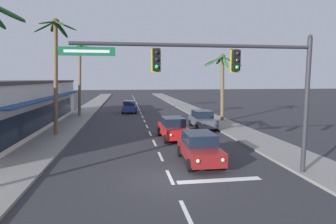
{
  "coord_description": "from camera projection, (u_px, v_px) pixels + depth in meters",
  "views": [
    {
      "loc": [
        -2.03,
        -12.56,
        4.67
      ],
      "look_at": [
        1.1,
        8.0,
        2.2
      ],
      "focal_mm": 29.85,
      "sensor_mm": 36.0,
      "label": 1
    }
  ],
  "objects": [
    {
      "name": "ground_plane",
      "position": [
        171.0,
        178.0,
        13.18
      ],
      "size": [
        220.0,
        220.0,
        0.0
      ],
      "primitive_type": "plane",
      "color": "#2D2D33"
    },
    {
      "name": "sedan_parked_nearest_kerb",
      "position": [
        202.0,
        119.0,
        26.52
      ],
      "size": [
        1.95,
        4.45,
        1.68
      ],
      "color": "#4C515B",
      "rests_on": "ground"
    },
    {
      "name": "lane_markings",
      "position": [
        146.0,
        118.0,
        33.74
      ],
      "size": [
        4.28,
        89.21,
        0.01
      ],
      "color": "silver",
      "rests_on": "ground"
    },
    {
      "name": "palm_left_second",
      "position": [
        56.0,
        55.0,
        22.22
      ],
      "size": [
        3.43,
        3.45,
        9.43
      ],
      "color": "brown",
      "rests_on": "ground"
    },
    {
      "name": "sidewalk_right",
      "position": [
        208.0,
        117.0,
        33.97
      ],
      "size": [
        3.2,
        110.0,
        0.14
      ],
      "primitive_type": "cube",
      "color": "gray",
      "rests_on": "ground"
    },
    {
      "name": "palm_right_second",
      "position": [
        223.0,
        73.0,
        30.21
      ],
      "size": [
        4.29,
        4.32,
        7.36
      ],
      "color": "brown",
      "rests_on": "ground"
    },
    {
      "name": "sidewalk_left",
      "position": [
        75.0,
        120.0,
        31.64
      ],
      "size": [
        3.2,
        110.0,
        0.14
      ],
      "primitive_type": "cube",
      "color": "gray",
      "rests_on": "ground"
    },
    {
      "name": "traffic_signal_mast",
      "position": [
        236.0,
        74.0,
        12.58
      ],
      "size": [
        11.33,
        0.41,
        6.71
      ],
      "color": "#2D2D33",
      "rests_on": "ground"
    },
    {
      "name": "sedan_third_in_queue",
      "position": [
        173.0,
        128.0,
        21.81
      ],
      "size": [
        2.08,
        4.5,
        1.68
      ],
      "color": "red",
      "rests_on": "ground"
    },
    {
      "name": "palm_left_third",
      "position": [
        80.0,
        64.0,
        33.86
      ],
      "size": [
        4.27,
        4.03,
        9.03
      ],
      "color": "brown",
      "rests_on": "ground"
    },
    {
      "name": "sedan_lead_at_stop_bar",
      "position": [
        199.0,
        148.0,
        15.6
      ],
      "size": [
        1.99,
        4.47,
        1.68
      ],
      "color": "maroon",
      "rests_on": "ground"
    },
    {
      "name": "sedan_oncoming_far",
      "position": [
        130.0,
        107.0,
        38.79
      ],
      "size": [
        2.12,
        4.51,
        1.68
      ],
      "color": "navy",
      "rests_on": "ground"
    },
    {
      "name": "storefront_strip_left",
      "position": [
        15.0,
        105.0,
        25.51
      ],
      "size": [
        6.84,
        26.45,
        4.51
      ],
      "color": "beige",
      "rests_on": "ground"
    }
  ]
}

